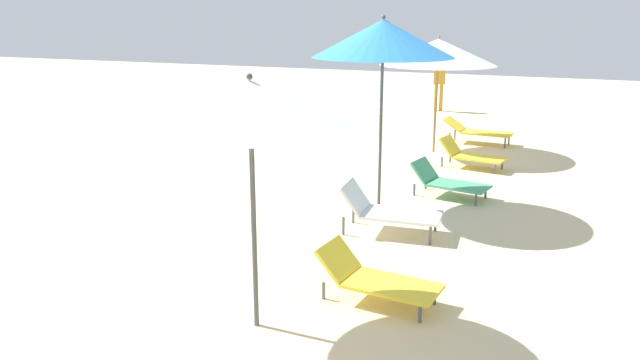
{
  "coord_description": "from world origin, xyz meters",
  "views": [
    {
      "loc": [
        2.82,
        7.86,
        3.04
      ],
      "look_at": [
        0.3,
        13.72,
        1.31
      ],
      "focal_mm": 34.62,
      "sensor_mm": 36.0,
      "label": 1
    }
  ],
  "objects_px": {
    "lounger_fifth_inland": "(388,210)",
    "umbrella_farthest": "(438,52)",
    "umbrella_fifth": "(383,39)",
    "lounger_fifth_shoreside": "(448,181)",
    "lounger_farthest_inland": "(471,155)",
    "umbrella_fourth": "(250,104)",
    "person_walking_near": "(439,78)",
    "lounger_fourth_shoreside": "(375,278)",
    "lounger_farthest_shoreside": "(477,131)"
  },
  "relations": [
    {
      "from": "lounger_fifth_inland",
      "to": "umbrella_farthest",
      "type": "relative_size",
      "value": 0.56
    },
    {
      "from": "umbrella_fifth",
      "to": "lounger_fifth_shoreside",
      "type": "xyz_separation_m",
      "value": [
        0.92,
        0.96,
        -2.39
      ]
    },
    {
      "from": "umbrella_fifth",
      "to": "lounger_farthest_inland",
      "type": "relative_size",
      "value": 2.22
    },
    {
      "from": "umbrella_farthest",
      "to": "lounger_fifth_shoreside",
      "type": "bearing_deg",
      "value": -73.06
    },
    {
      "from": "lounger_fifth_shoreside",
      "to": "umbrella_fourth",
      "type": "bearing_deg",
      "value": -88.89
    },
    {
      "from": "lounger_farthest_inland",
      "to": "person_walking_near",
      "type": "relative_size",
      "value": 0.78
    },
    {
      "from": "umbrella_farthest",
      "to": "lounger_farthest_inland",
      "type": "bearing_deg",
      "value": -49.38
    },
    {
      "from": "umbrella_fourth",
      "to": "person_walking_near",
      "type": "distance_m",
      "value": 14.82
    },
    {
      "from": "lounger_farthest_inland",
      "to": "person_walking_near",
      "type": "height_order",
      "value": "person_walking_near"
    },
    {
      "from": "lounger_fourth_shoreside",
      "to": "lounger_fifth_shoreside",
      "type": "distance_m",
      "value": 4.26
    },
    {
      "from": "lounger_fifth_shoreside",
      "to": "umbrella_farthest",
      "type": "height_order",
      "value": "umbrella_farthest"
    },
    {
      "from": "umbrella_fifth",
      "to": "person_walking_near",
      "type": "height_order",
      "value": "umbrella_fifth"
    },
    {
      "from": "umbrella_farthest",
      "to": "lounger_farthest_shoreside",
      "type": "distance_m",
      "value": 2.41
    },
    {
      "from": "lounger_fifth_shoreside",
      "to": "lounger_farthest_shoreside",
      "type": "xyz_separation_m",
      "value": [
        -0.29,
        4.69,
        0.04
      ]
    },
    {
      "from": "lounger_fourth_shoreside",
      "to": "lounger_farthest_shoreside",
      "type": "distance_m",
      "value": 8.96
    },
    {
      "from": "person_walking_near",
      "to": "lounger_fourth_shoreside",
      "type": "bearing_deg",
      "value": 176.15
    },
    {
      "from": "umbrella_fifth",
      "to": "lounger_fifth_inland",
      "type": "bearing_deg",
      "value": -66.73
    },
    {
      "from": "lounger_fifth_shoreside",
      "to": "lounger_farthest_inland",
      "type": "xyz_separation_m",
      "value": [
        -0.01,
        2.22,
        -0.0
      ]
    },
    {
      "from": "lounger_fifth_inland",
      "to": "lounger_farthest_inland",
      "type": "xyz_separation_m",
      "value": [
        0.4,
        4.36,
        -0.07
      ]
    },
    {
      "from": "umbrella_farthest",
      "to": "lounger_farthest_shoreside",
      "type": "bearing_deg",
      "value": 59.52
    },
    {
      "from": "umbrella_fourth",
      "to": "lounger_fourth_shoreside",
      "type": "height_order",
      "value": "umbrella_fourth"
    },
    {
      "from": "lounger_farthest_shoreside",
      "to": "lounger_fifth_shoreside",
      "type": "bearing_deg",
      "value": -82.58
    },
    {
      "from": "umbrella_fourth",
      "to": "lounger_fourth_shoreside",
      "type": "bearing_deg",
      "value": 47.05
    },
    {
      "from": "umbrella_fifth",
      "to": "person_walking_near",
      "type": "distance_m",
      "value": 10.62
    },
    {
      "from": "umbrella_fifth",
      "to": "person_walking_near",
      "type": "xyz_separation_m",
      "value": [
        -1.39,
        10.4,
        -1.6
      ]
    },
    {
      "from": "lounger_fifth_shoreside",
      "to": "umbrella_farthest",
      "type": "relative_size",
      "value": 0.53
    },
    {
      "from": "lounger_farthest_shoreside",
      "to": "person_walking_near",
      "type": "height_order",
      "value": "person_walking_near"
    },
    {
      "from": "umbrella_fifth",
      "to": "umbrella_farthest",
      "type": "distance_m",
      "value": 4.41
    },
    {
      "from": "umbrella_fourth",
      "to": "umbrella_fifth",
      "type": "height_order",
      "value": "umbrella_fifth"
    },
    {
      "from": "umbrella_fourth",
      "to": "person_walking_near",
      "type": "bearing_deg",
      "value": 95.84
    },
    {
      "from": "umbrella_fifth",
      "to": "lounger_farthest_shoreside",
      "type": "bearing_deg",
      "value": 83.71
    },
    {
      "from": "lounger_fifth_inland",
      "to": "lounger_farthest_shoreside",
      "type": "relative_size",
      "value": 0.89
    },
    {
      "from": "lounger_fifth_inland",
      "to": "lounger_farthest_shoreside",
      "type": "distance_m",
      "value": 6.83
    },
    {
      "from": "lounger_fourth_shoreside",
      "to": "umbrella_farthest",
      "type": "xyz_separation_m",
      "value": [
        -1.16,
        7.68,
        1.95
      ]
    },
    {
      "from": "lounger_fifth_shoreside",
      "to": "person_walking_near",
      "type": "relative_size",
      "value": 0.78
    },
    {
      "from": "umbrella_fourth",
      "to": "umbrella_farthest",
      "type": "xyz_separation_m",
      "value": [
        -0.23,
        8.67,
        -0.02
      ]
    },
    {
      "from": "umbrella_fourth",
      "to": "umbrella_farthest",
      "type": "relative_size",
      "value": 0.98
    },
    {
      "from": "lounger_fifth_shoreside",
      "to": "lounger_farthest_inland",
      "type": "distance_m",
      "value": 2.22
    },
    {
      "from": "lounger_fifth_inland",
      "to": "person_walking_near",
      "type": "relative_size",
      "value": 0.83
    },
    {
      "from": "lounger_fifth_inland",
      "to": "person_walking_near",
      "type": "height_order",
      "value": "person_walking_near"
    },
    {
      "from": "umbrella_fourth",
      "to": "umbrella_farthest",
      "type": "height_order",
      "value": "umbrella_farthest"
    },
    {
      "from": "lounger_fifth_inland",
      "to": "umbrella_farthest",
      "type": "distance_m",
      "value": 5.9
    },
    {
      "from": "lounger_farthest_shoreside",
      "to": "lounger_farthest_inland",
      "type": "relative_size",
      "value": 1.19
    },
    {
      "from": "umbrella_fifth",
      "to": "lounger_fifth_shoreside",
      "type": "height_order",
      "value": "umbrella_fifth"
    },
    {
      "from": "umbrella_fourth",
      "to": "umbrella_fifth",
      "type": "relative_size",
      "value": 0.84
    },
    {
      "from": "lounger_farthest_shoreside",
      "to": "umbrella_fourth",
      "type": "bearing_deg",
      "value": -89.14
    },
    {
      "from": "lounger_farthest_shoreside",
      "to": "lounger_farthest_inland",
      "type": "xyz_separation_m",
      "value": [
        0.28,
        -2.47,
        -0.04
      ]
    },
    {
      "from": "lounger_farthest_inland",
      "to": "person_walking_near",
      "type": "distance_m",
      "value": 7.62
    },
    {
      "from": "lounger_fourth_shoreside",
      "to": "umbrella_farthest",
      "type": "distance_m",
      "value": 8.01
    },
    {
      "from": "umbrella_fifth",
      "to": "lounger_fifth_inland",
      "type": "relative_size",
      "value": 2.09
    }
  ]
}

